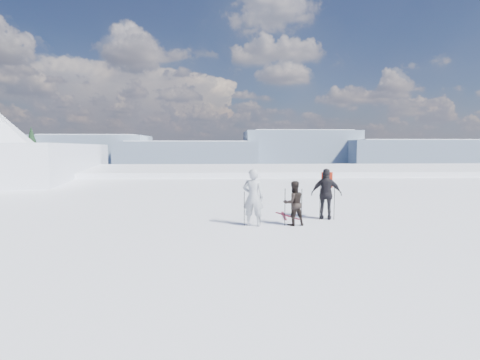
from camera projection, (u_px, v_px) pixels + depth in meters
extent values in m
plane|color=white|center=(233.00, 252.00, 71.75)|extent=(220.00, 208.01, 71.62)
cube|color=white|center=(243.00, 231.00, 40.93)|extent=(180.00, 16.00, 14.00)
plane|color=#212F4B|center=(223.00, 187.00, 301.62)|extent=(820.00, 820.00, 0.00)
cube|color=slate|center=(95.00, 154.00, 470.11)|extent=(130.00, 80.00, 46.00)
cube|color=white|center=(94.00, 138.00, 468.31)|extent=(110.50, 70.00, 8.00)
cube|color=slate|center=(189.00, 158.00, 446.98)|extent=(160.00, 80.00, 38.00)
cube|color=white|center=(189.00, 144.00, 445.54)|extent=(136.00, 70.00, 8.00)
cube|color=slate|center=(299.00, 152.00, 483.59)|extent=(140.00, 80.00, 52.00)
cube|color=white|center=(300.00, 134.00, 481.52)|extent=(119.00, 70.00, 8.00)
cube|color=slate|center=(409.00, 157.00, 461.17)|extent=(160.00, 80.00, 40.00)
cube|color=white|center=(409.00, 143.00, 459.64)|extent=(136.00, 70.00, 8.00)
cube|color=#2D2B28|center=(62.00, 242.00, 45.96)|extent=(21.55, 17.87, 14.25)
cone|color=black|center=(81.00, 198.00, 41.65)|extent=(5.60, 5.60, 10.00)
cone|color=black|center=(26.00, 209.00, 37.51)|extent=(5.04, 5.04, 9.00)
cone|color=black|center=(17.00, 186.00, 45.06)|extent=(6.72, 6.72, 12.00)
cone|color=black|center=(82.00, 195.00, 44.58)|extent=(5.60, 5.60, 10.00)
cone|color=black|center=(54.00, 196.00, 39.51)|extent=(6.16, 6.16, 11.00)
cone|color=black|center=(34.00, 183.00, 43.19)|extent=(7.28, 7.28, 13.00)
imported|color=#A0A5AF|center=(253.00, 197.00, 12.98)|extent=(0.83, 0.65, 2.01)
imported|color=black|center=(294.00, 203.00, 13.08)|extent=(0.86, 0.73, 1.57)
imported|color=black|center=(326.00, 194.00, 14.15)|extent=(1.23, 0.81, 1.94)
cube|color=red|center=(327.00, 160.00, 14.27)|extent=(0.47, 0.35, 0.60)
cylinder|color=black|center=(244.00, 209.00, 12.98)|extent=(0.02, 0.02, 1.21)
cylinder|color=black|center=(260.00, 208.00, 12.99)|extent=(0.02, 0.02, 1.26)
cylinder|color=black|center=(285.00, 207.00, 13.05)|extent=(0.02, 0.02, 1.31)
cylinder|color=black|center=(302.00, 207.00, 13.01)|extent=(0.02, 0.02, 1.31)
cylinder|color=black|center=(320.00, 202.00, 14.04)|extent=(0.02, 0.02, 1.37)
cylinder|color=black|center=(334.00, 203.00, 14.07)|extent=(0.02, 0.02, 1.26)
cube|color=black|center=(284.00, 216.00, 14.87)|extent=(0.25, 1.70, 0.03)
cube|color=black|center=(287.00, 216.00, 14.88)|extent=(0.74, 1.60, 0.03)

